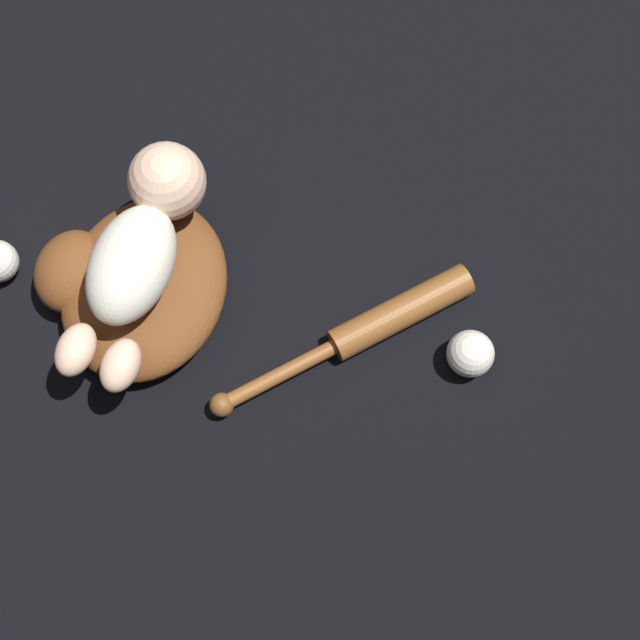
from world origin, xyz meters
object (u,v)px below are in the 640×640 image
Objects in this scene: baseball_bat at (374,326)px; baby_figure at (142,244)px; baseball_glove at (133,286)px; baseball at (470,354)px.

baby_figure is at bearing 108.33° from baseball_bat.
baseball_bat is (0.14, -0.32, -0.02)m from baseball_glove.
baseball_glove reaches higher than baseball.
baseball_bat is (0.10, -0.31, -0.11)m from baby_figure.
baseball is (0.18, -0.46, -0.01)m from baseball_glove.
baseball_glove is at bearing 111.02° from baseball.
baseball is at bearing -68.98° from baseball_glove.
baseball is at bearing -72.80° from baby_figure.
baby_figure is 0.35m from baseball_bat.
baseball_bat is at bearing -71.67° from baby_figure.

